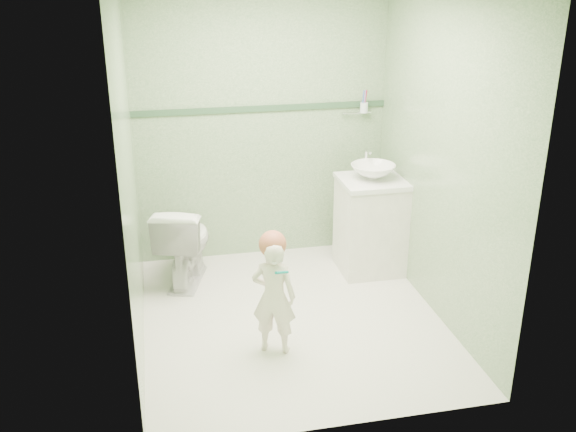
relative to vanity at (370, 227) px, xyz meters
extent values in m
plane|color=white|center=(-0.84, -0.70, -0.40)|extent=(2.50, 2.50, 0.00)
cube|color=gray|center=(-0.84, 0.55, 0.80)|extent=(2.20, 0.04, 2.40)
cube|color=gray|center=(-0.84, -1.95, 0.80)|extent=(2.20, 0.04, 2.40)
cube|color=gray|center=(-1.94, -0.70, 0.80)|extent=(0.04, 2.50, 2.40)
cube|color=gray|center=(0.26, -0.70, 0.80)|extent=(0.04, 2.50, 2.40)
cube|color=#305136|center=(-0.84, 0.54, 0.95)|extent=(2.20, 0.02, 0.05)
cube|color=white|center=(0.00, 0.00, 0.00)|extent=(0.52, 0.50, 0.80)
cube|color=white|center=(0.00, 0.00, 0.41)|extent=(0.54, 0.52, 0.04)
imported|color=white|center=(0.00, 0.00, 0.49)|extent=(0.37, 0.37, 0.13)
cylinder|color=silver|center=(0.00, 0.20, 0.55)|extent=(0.03, 0.03, 0.18)
cylinder|color=silver|center=(0.00, 0.15, 0.63)|extent=(0.02, 0.12, 0.02)
cylinder|color=silver|center=(0.00, 0.50, 0.88)|extent=(0.26, 0.02, 0.02)
cylinder|color=silver|center=(0.06, 0.48, 0.93)|extent=(0.07, 0.07, 0.09)
cylinder|color=#9554B7|center=(0.06, 0.47, 1.00)|extent=(0.01, 0.01, 0.17)
cylinder|color=blue|center=(0.05, 0.47, 1.00)|extent=(0.01, 0.01, 0.17)
cylinder|color=red|center=(0.07, 0.48, 1.00)|extent=(0.01, 0.01, 0.17)
imported|color=white|center=(-1.58, 0.10, -0.05)|extent=(0.57, 0.77, 0.70)
imported|color=#F0E2D0|center=(-1.05, -1.08, 0.01)|extent=(0.35, 0.30, 0.83)
sphere|color=#B66143|center=(-1.05, -1.06, 0.39)|extent=(0.18, 0.18, 0.18)
cylinder|color=#02807C|center=(-1.03, -1.23, 0.27)|extent=(0.11, 0.11, 0.06)
cube|color=white|center=(-1.06, -1.16, 0.31)|extent=(0.03, 0.03, 0.02)
camera|label=1|loc=(-1.76, -4.90, 2.14)|focal=40.54mm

